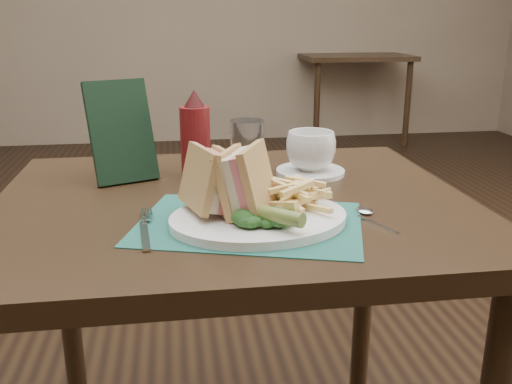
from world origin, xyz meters
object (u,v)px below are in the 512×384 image
(drinking_glass, at_px, (247,151))
(check_presenter, at_px, (121,132))
(table_main, at_px, (235,366))
(table_bg_right, at_px, (351,98))
(saucer, at_px, (310,172))
(plate, at_px, (259,219))
(sandwich_half_a, at_px, (199,181))
(coffee_cup, at_px, (311,151))
(placemat, at_px, (249,223))
(ketchup_bottle, at_px, (195,134))
(sandwich_half_b, at_px, (234,179))

(drinking_glass, height_order, check_presenter, check_presenter)
(check_presenter, bearing_deg, drinking_glass, -33.53)
(check_presenter, bearing_deg, table_main, -58.43)
(table_bg_right, distance_m, drinking_glass, 4.00)
(saucer, distance_m, check_presenter, 0.41)
(plate, bearing_deg, table_main, 91.90)
(check_presenter, bearing_deg, sandwich_half_a, -85.23)
(coffee_cup, height_order, check_presenter, check_presenter)
(table_bg_right, bearing_deg, placemat, -110.07)
(placemat, distance_m, drinking_glass, 0.26)
(plate, distance_m, saucer, 0.33)
(sandwich_half_a, bearing_deg, placemat, -29.91)
(table_bg_right, bearing_deg, ketchup_bottle, -112.62)
(table_bg_right, xyz_separation_m, coffee_cup, (-1.27, -3.67, 0.43))
(sandwich_half_a, bearing_deg, table_main, 42.88)
(sandwich_half_b, xyz_separation_m, drinking_glass, (0.05, 0.23, -0.01))
(coffee_cup, bearing_deg, ketchup_bottle, 174.57)
(placemat, relative_size, sandwich_half_b, 3.16)
(table_bg_right, xyz_separation_m, check_presenter, (-1.67, -3.66, 0.48))
(table_bg_right, height_order, placemat, placemat)
(drinking_glass, bearing_deg, plate, -93.25)
(sandwich_half_a, relative_size, sandwich_half_b, 0.96)
(drinking_glass, bearing_deg, placemat, -96.77)
(sandwich_half_b, distance_m, drinking_glass, 0.24)
(table_bg_right, distance_m, sandwich_half_a, 4.25)
(table_bg_right, distance_m, check_presenter, 4.05)
(saucer, xyz_separation_m, coffee_cup, (0.00, 0.00, 0.05))
(sandwich_half_b, distance_m, coffee_cup, 0.34)
(sandwich_half_b, bearing_deg, saucer, 78.80)
(table_bg_right, relative_size, plate, 3.00)
(table_main, relative_size, sandwich_half_a, 8.00)
(table_bg_right, distance_m, ketchup_bottle, 3.98)
(plate, xyz_separation_m, check_presenter, (-0.24, 0.31, 0.09))
(table_main, relative_size, coffee_cup, 8.35)
(table_main, distance_m, ketchup_bottle, 0.50)
(coffee_cup, bearing_deg, saucer, 0.00)
(saucer, bearing_deg, table_main, -142.28)
(plate, height_order, sandwich_half_a, sandwich_half_a)
(sandwich_half_b, height_order, drinking_glass, sandwich_half_b)
(placemat, distance_m, sandwich_half_b, 0.08)
(table_bg_right, bearing_deg, plate, -109.86)
(plate, relative_size, check_presenter, 1.40)
(table_bg_right, bearing_deg, coffee_cup, -109.11)
(sandwich_half_b, bearing_deg, ketchup_bottle, 124.44)
(placemat, height_order, coffee_cup, coffee_cup)
(saucer, bearing_deg, drinking_glass, -165.40)
(table_main, bearing_deg, check_presenter, 143.67)
(plate, xyz_separation_m, drinking_glass, (0.01, 0.25, 0.06))
(table_bg_right, height_order, ketchup_bottle, ketchup_bottle)
(placemat, xyz_separation_m, coffee_cup, (0.17, 0.29, 0.05))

